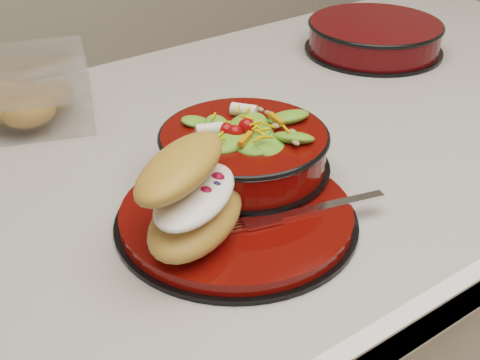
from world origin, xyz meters
TOP-DOWN VIEW (x-y plane):
  - island_counter at (0.00, -0.00)m, footprint 1.24×0.74m
  - dinner_plate at (-0.30, -0.15)m, footprint 0.27×0.27m
  - salad_bowl at (-0.25, -0.08)m, footprint 0.21×0.21m
  - croissant at (-0.36, -0.15)m, footprint 0.17×0.17m
  - fork at (-0.24, -0.20)m, footprint 0.17×0.06m
  - pastry_box at (-0.40, 0.24)m, footprint 0.24×0.20m
  - extra_bowl at (0.21, 0.14)m, footprint 0.24×0.24m

SIDE VIEW (x-z plane):
  - island_counter at x=0.00m, z-range 0.00..0.91m
  - dinner_plate at x=-0.30m, z-range 0.90..0.92m
  - fork at x=-0.24m, z-range 0.92..0.92m
  - extra_bowl at x=0.21m, z-range 0.90..0.96m
  - pastry_box at x=-0.40m, z-range 0.90..0.99m
  - salad_bowl at x=-0.25m, z-range 0.91..1.00m
  - croissant at x=-0.36m, z-range 0.92..1.01m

